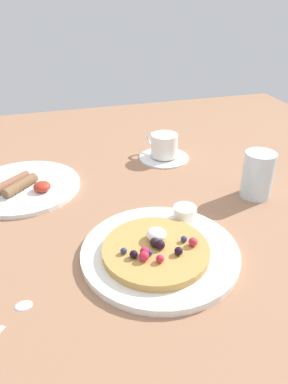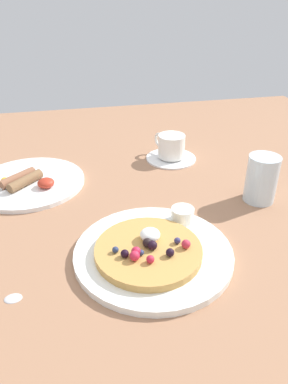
{
  "view_description": "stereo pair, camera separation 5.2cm",
  "coord_description": "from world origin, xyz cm",
  "views": [
    {
      "loc": [
        -14.83,
        -65.94,
        43.83
      ],
      "look_at": [
        4.63,
        0.19,
        4.0
      ],
      "focal_mm": 34.21,
      "sensor_mm": 36.0,
      "label": 1
    },
    {
      "loc": [
        -9.8,
        -67.22,
        43.83
      ],
      "look_at": [
        4.63,
        0.19,
        4.0
      ],
      "focal_mm": 34.21,
      "sensor_mm": 36.0,
      "label": 2
    }
  ],
  "objects": [
    {
      "name": "coffee_saucer",
      "position": [
        17.49,
        23.69,
        0.45
      ],
      "size": [
        14.06,
        14.06,
        0.89
      ],
      "primitive_type": "cylinder",
      "color": "white",
      "rests_on": "ground_plane"
    },
    {
      "name": "coffee_cup",
      "position": [
        17.4,
        23.85,
        4.16
      ],
      "size": [
        7.46,
        9.99,
        6.29
      ],
      "color": "white",
      "rests_on": "coffee_saucer"
    },
    {
      "name": "syrup_ramekin",
      "position": [
        10.81,
        -8.3,
        2.82
      ],
      "size": [
        4.68,
        4.68,
        2.85
      ],
      "color": "white",
      "rests_on": "pancake_plate"
    },
    {
      "name": "fried_breakfast",
      "position": [
        -22.12,
        14.85,
        2.07
      ],
      "size": [
        15.44,
        10.15,
        2.55
      ],
      "color": "brown",
      "rests_on": "breakfast_plate"
    },
    {
      "name": "pancake_with_berries",
      "position": [
        1.7,
        -17.3,
        2.28
      ],
      "size": [
        19.28,
        19.28,
        3.7
      ],
      "color": "tan",
      "rests_on": "pancake_plate"
    },
    {
      "name": "water_glass",
      "position": [
        31.14,
        -1.96,
        5.43
      ],
      "size": [
        7.05,
        7.05,
        10.87
      ],
      "primitive_type": "cylinder",
      "color": "silver",
      "rests_on": "ground_plane"
    },
    {
      "name": "pancake_plate",
      "position": [
        2.82,
        -16.36,
        0.68
      ],
      "size": [
        29.05,
        29.05,
        1.36
      ],
      "primitive_type": "cylinder",
      "color": "white",
      "rests_on": "ground_plane"
    },
    {
      "name": "breakfast_plate",
      "position": [
        -21.07,
        16.7,
        0.53
      ],
      "size": [
        27.23,
        27.23,
        1.07
      ],
      "primitive_type": "cylinder",
      "color": "white",
      "rests_on": "ground_plane"
    },
    {
      "name": "ground_plane",
      "position": [
        0.0,
        0.0,
        -1.5
      ],
      "size": [
        168.28,
        154.3,
        3.0
      ],
      "primitive_type": "cube",
      "color": "#9C6E50"
    }
  ]
}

